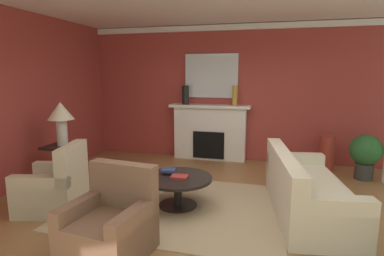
% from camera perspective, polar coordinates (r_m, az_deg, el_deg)
% --- Properties ---
extents(ground_plane, '(8.38, 8.38, 0.00)m').
position_cam_1_polar(ground_plane, '(4.72, 2.23, -14.32)').
color(ground_plane, olive).
extents(wall_fireplace, '(7.05, 0.12, 2.97)m').
position_cam_1_polar(wall_fireplace, '(7.18, 7.33, 6.19)').
color(wall_fireplace, '#9E3833').
rests_on(wall_fireplace, ground_plane).
extents(wall_window, '(0.12, 6.26, 2.97)m').
position_cam_1_polar(wall_window, '(6.18, -28.31, 4.53)').
color(wall_window, '#9E3833').
rests_on(wall_window, ground_plane).
extents(crown_moulding, '(7.05, 0.08, 0.12)m').
position_cam_1_polar(crown_moulding, '(7.15, 7.50, 17.48)').
color(crown_moulding, white).
extents(area_rug, '(3.02, 2.37, 0.01)m').
position_cam_1_polar(area_rug, '(4.81, -2.55, -13.77)').
color(area_rug, tan).
rests_on(area_rug, ground_plane).
extents(fireplace, '(1.80, 0.35, 1.24)m').
position_cam_1_polar(fireplace, '(7.16, 3.19, -1.03)').
color(fireplace, white).
rests_on(fireplace, ground_plane).
extents(mantel_mirror, '(1.18, 0.04, 0.96)m').
position_cam_1_polar(mantel_mirror, '(7.15, 3.49, 9.30)').
color(mantel_mirror, silver).
extents(sofa, '(1.20, 2.21, 0.85)m').
position_cam_1_polar(sofa, '(4.74, 19.59, -10.93)').
color(sofa, beige).
rests_on(sofa, ground_plane).
extents(armchair_near_window, '(0.96, 0.96, 0.95)m').
position_cam_1_polar(armchair_near_window, '(5.02, -23.41, -9.91)').
color(armchair_near_window, '#C1B293').
rests_on(armchair_near_window, ground_plane).
extents(armchair_facing_fireplace, '(0.89, 0.89, 0.95)m').
position_cam_1_polar(armchair_facing_fireplace, '(3.64, -14.45, -16.98)').
color(armchair_facing_fireplace, brown).
rests_on(armchair_facing_fireplace, ground_plane).
extents(coffee_table, '(1.00, 1.00, 0.45)m').
position_cam_1_polar(coffee_table, '(4.69, -2.58, -10.08)').
color(coffee_table, black).
rests_on(coffee_table, ground_plane).
extents(side_table, '(0.56, 0.56, 0.70)m').
position_cam_1_polar(side_table, '(6.02, -21.94, -5.65)').
color(side_table, black).
rests_on(side_table, ground_plane).
extents(table_lamp, '(0.44, 0.44, 0.75)m').
position_cam_1_polar(table_lamp, '(5.86, -22.46, 2.15)').
color(table_lamp, beige).
rests_on(table_lamp, side_table).
extents(vase_tall_corner, '(0.27, 0.27, 0.71)m').
position_cam_1_polar(vase_tall_corner, '(6.86, 23.01, -4.26)').
color(vase_tall_corner, '#9E3328').
rests_on(vase_tall_corner, ground_plane).
extents(vase_mantel_left, '(0.15, 0.15, 0.42)m').
position_cam_1_polar(vase_mantel_left, '(7.13, -1.18, 5.94)').
color(vase_mantel_left, black).
rests_on(vase_mantel_left, fireplace).
extents(vase_mantel_right, '(0.11, 0.11, 0.43)m').
position_cam_1_polar(vase_mantel_right, '(6.91, 7.67, 5.79)').
color(vase_mantel_right, '#B7892D').
rests_on(vase_mantel_right, fireplace).
extents(book_red_cover, '(0.25, 0.20, 0.04)m').
position_cam_1_polar(book_red_cover, '(4.59, -2.27, -8.76)').
color(book_red_cover, maroon).
rests_on(book_red_cover, coffee_table).
extents(book_art_folio, '(0.22, 0.18, 0.04)m').
position_cam_1_polar(book_art_folio, '(4.77, -4.21, -7.58)').
color(book_art_folio, navy).
rests_on(book_art_folio, coffee_table).
extents(potted_plant, '(0.56, 0.56, 0.83)m').
position_cam_1_polar(potted_plant, '(6.62, 28.66, -3.96)').
color(potted_plant, '#333333').
rests_on(potted_plant, ground_plane).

